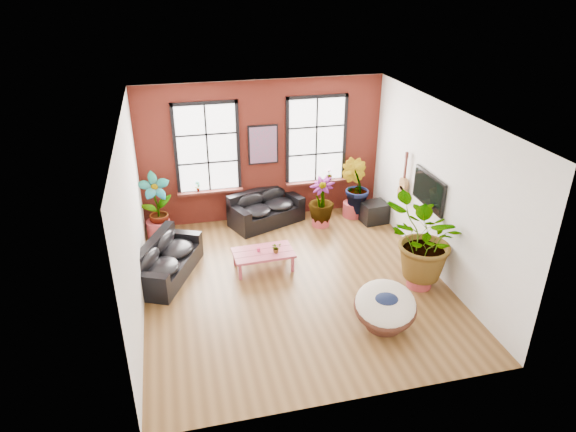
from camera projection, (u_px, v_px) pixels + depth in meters
name	position (u px, v px, depth m)	size (l,w,h in m)	color
room	(293.00, 203.00, 9.88)	(6.04, 6.54, 3.54)	brown
sofa_back	(265.00, 209.00, 12.86)	(1.99, 1.48, 0.82)	black
sofa_left	(165.00, 261.00, 10.62)	(1.58, 2.14, 0.78)	black
coffee_table	(263.00, 254.00, 10.88)	(1.30, 0.78, 0.49)	#9F394B
papasan_chair	(385.00, 306.00, 9.08)	(1.40, 1.41, 0.84)	#4C271B
poster	(263.00, 145.00, 12.44)	(0.74, 0.06, 0.98)	black
tv_wall_unit	(421.00, 190.00, 10.98)	(0.13, 1.86, 1.20)	black
media_box	(374.00, 212.00, 12.94)	(0.68, 0.59, 0.52)	black
pot_back_left	(159.00, 229.00, 12.26)	(0.68, 0.68, 0.41)	#AD383E
pot_back_right	(353.00, 209.00, 13.27)	(0.57, 0.57, 0.38)	#AD383E
pot_right_wall	(419.00, 278.00, 10.36)	(0.54, 0.54, 0.36)	#AD383E
pot_mid	(321.00, 219.00, 12.80)	(0.50, 0.50, 0.32)	#AD383E
floor_plant_back_left	(156.00, 203.00, 11.96)	(0.77, 0.52, 1.45)	#2C4B14
floor_plant_back_right	(355.00, 186.00, 12.99)	(0.75, 0.60, 1.36)	#2C4B14
floor_plant_right_wall	(425.00, 241.00, 10.00)	(1.56, 1.35, 1.73)	#2C4B14
floor_plant_mid	(321.00, 200.00, 12.57)	(0.63, 0.63, 1.12)	#2C4B14
table_plant	(276.00, 248.00, 10.78)	(0.21, 0.18, 0.23)	#2C4B14
sill_plant_left	(198.00, 186.00, 12.45)	(0.14, 0.10, 0.27)	#2C4B14
sill_plant_right	(329.00, 175.00, 13.16)	(0.15, 0.15, 0.27)	#2C4B14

